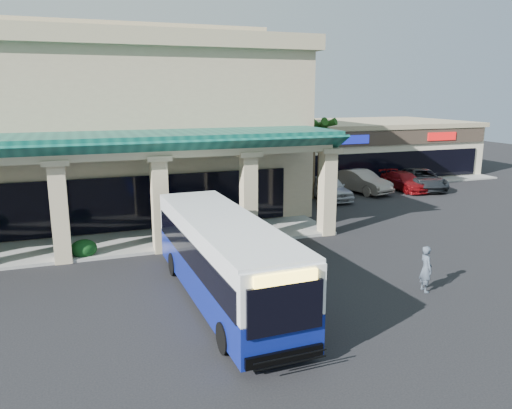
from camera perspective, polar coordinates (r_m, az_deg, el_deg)
name	(u,v)px	position (r m, az deg, el deg)	size (l,w,h in m)	color
ground	(256,281)	(20.90, -0.05, -8.70)	(110.00, 110.00, 0.00)	black
main_building	(50,124)	(34.38, -22.47, 8.52)	(30.80, 14.80, 11.35)	tan
arcade	(48,195)	(25.59, -22.66, 0.96)	(30.00, 6.20, 5.70)	#0C4A41
strip_mall	(346,147)	(49.21, 10.28, 6.49)	(22.50, 12.50, 4.90)	beige
palm_0	(320,159)	(33.25, 7.33, 5.14)	(2.40, 2.40, 6.60)	#173D10
palm_1	(313,159)	(36.40, 6.56, 5.18)	(2.40, 2.40, 5.80)	#173D10
broadleaf_tree	(263,159)	(40.22, 0.80, 5.26)	(2.60, 2.60, 4.81)	black
transit_bus	(224,260)	(18.54, -3.71, -6.38)	(2.63, 11.29, 3.15)	navy
pedestrian	(426,269)	(20.64, 18.85, -6.97)	(0.67, 0.44, 1.84)	#414C5B
car_silver	(328,188)	(36.60, 8.25, 1.93)	(2.02, 5.02, 1.71)	#AEAEB4
car_white	(360,181)	(39.51, 11.85, 2.61)	(1.85, 5.29, 1.74)	gray
car_red	(404,181)	(41.27, 16.60, 2.55)	(1.99, 4.90, 1.42)	maroon
car_gray	(421,179)	(42.25, 18.33, 2.78)	(2.67, 5.79, 1.61)	#24272C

